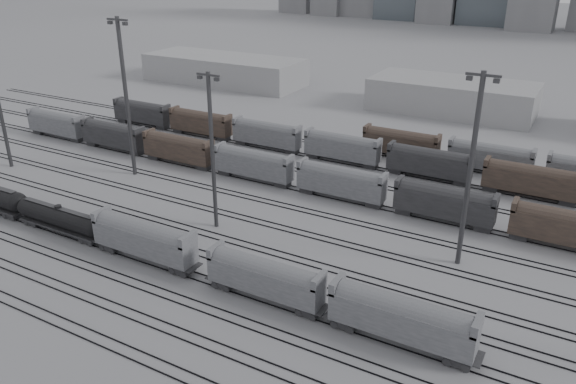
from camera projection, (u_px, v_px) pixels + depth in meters
The scene contains 14 objects.
ground at pixel (178, 276), 71.11m from camera, with size 900.00×900.00×0.00m, color #A6A5AA.
tracks at pixel (253, 222), 85.07m from camera, with size 220.00×71.50×0.16m.
tank_car_b at pixel (60, 218), 81.00m from camera, with size 16.95×2.83×4.19m.
hopper_car_a at pixel (144, 238), 73.33m from camera, with size 15.54×3.09×5.56m.
hopper_car_b at pixel (265, 276), 65.06m from camera, with size 14.61×2.90×5.23m.
hopper_car_c at pixel (402, 317), 57.58m from camera, with size 15.45×3.07×5.53m.
light_mast_b at pixel (126, 95), 97.41m from camera, with size 4.47×0.72×27.96m.
light_mast_c at pixel (212, 149), 79.00m from camera, with size 3.70×0.59×23.12m.
light_mast_d at pixel (471, 168), 68.72m from camera, with size 4.06×0.65×25.35m.
bg_string_near at pixel (341, 183), 91.99m from camera, with size 151.00×3.00×5.60m.
bg_string_mid at pixel (429, 164), 100.29m from camera, with size 151.00×3.00×5.60m.
bg_string_far at pixel (540, 167), 98.83m from camera, with size 66.00×3.00×5.60m.
warehouse_left at pixel (224, 70), 172.43m from camera, with size 50.00×18.00×8.00m, color #B0B0B3.
warehouse_mid at pixel (452, 96), 140.99m from camera, with size 40.00×18.00×8.00m, color #B0B0B3.
Camera 1 is at (42.01, -46.33, 38.11)m, focal length 35.00 mm.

